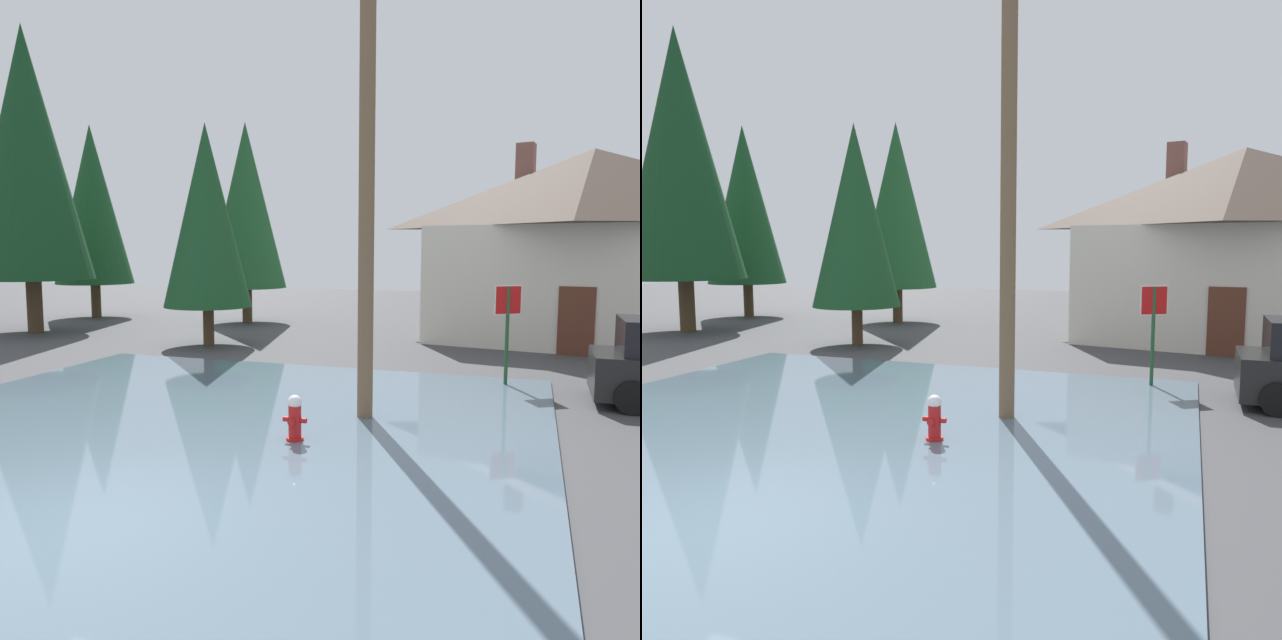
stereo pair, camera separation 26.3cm
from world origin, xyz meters
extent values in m
cube|color=#424244|center=(0.00, 0.00, -0.05)|extent=(80.00, 80.00, 0.10)
cube|color=slate|center=(-0.66, 3.09, 0.02)|extent=(11.75, 13.09, 0.05)
cylinder|color=red|center=(1.23, 3.55, 0.05)|extent=(0.28, 0.28, 0.09)
cylinder|color=red|center=(1.23, 3.55, 0.35)|extent=(0.20, 0.20, 0.51)
sphere|color=white|center=(1.23, 3.55, 0.66)|extent=(0.22, 0.22, 0.22)
cylinder|color=red|center=(1.08, 3.55, 0.37)|extent=(0.09, 0.08, 0.08)
cylinder|color=red|center=(1.38, 3.55, 0.37)|extent=(0.09, 0.08, 0.08)
cylinder|color=red|center=(1.23, 3.40, 0.37)|extent=(0.10, 0.09, 0.10)
cylinder|color=brown|center=(1.93, 5.25, 4.62)|extent=(0.28, 0.28, 9.23)
cylinder|color=#1E4C28|center=(4.23, 8.92, 1.13)|extent=(0.08, 0.08, 2.25)
cube|color=white|center=(4.23, 8.92, 1.95)|extent=(0.56, 0.36, 0.65)
cube|color=red|center=(4.23, 8.92, 1.95)|extent=(0.53, 0.35, 0.61)
cube|color=silver|center=(6.48, 16.77, 1.90)|extent=(10.33, 7.59, 3.80)
pyramid|color=brown|center=(6.48, 16.77, 5.04)|extent=(11.16, 8.20, 2.47)
cube|color=brown|center=(4.34, 18.25, 5.66)|extent=(0.69, 0.69, 2.23)
cube|color=#592D1E|center=(5.96, 13.77, 1.00)|extent=(1.00, 0.23, 2.00)
cylinder|color=black|center=(6.58, 8.99, 0.32)|extent=(0.64, 0.23, 0.64)
cylinder|color=black|center=(6.57, 7.16, 0.32)|extent=(0.64, 0.23, 0.64)
cylinder|color=#4C3823|center=(-6.54, 18.15, 0.74)|extent=(0.41, 0.41, 1.47)
cone|color=#1E5128|center=(-6.54, 18.15, 4.83)|extent=(3.28, 3.28, 6.72)
cylinder|color=#4C3823|center=(-13.86, 17.79, 0.76)|extent=(0.42, 0.42, 1.53)
cone|color=#194723|center=(-13.86, 17.79, 5.01)|extent=(3.39, 3.39, 6.96)
cylinder|color=#4C3823|center=(-5.02, 12.09, 0.63)|extent=(0.35, 0.35, 1.25)
cone|color=#194723|center=(-5.02, 12.09, 4.10)|extent=(2.78, 2.78, 5.70)
cylinder|color=#4C3823|center=(-12.60, 12.79, 0.99)|extent=(0.55, 0.55, 1.97)
cone|color=#143D1E|center=(-12.60, 12.79, 6.46)|extent=(4.38, 4.38, 8.98)
camera|label=1|loc=(4.73, -5.49, 3.08)|focal=35.10mm
camera|label=2|loc=(4.98, -5.40, 3.08)|focal=35.10mm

